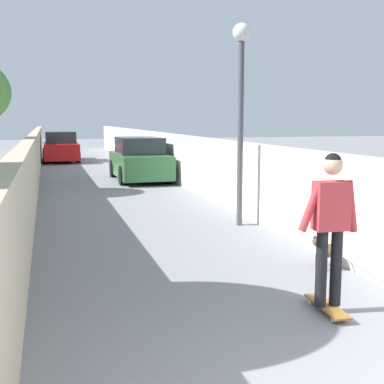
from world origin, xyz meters
TOP-DOWN VIEW (x-y plane):
  - ground_plane at (14.00, 0.00)m, footprint 80.00×80.00m
  - wall_left at (12.00, 2.39)m, footprint 48.00×0.30m
  - fence_right at (12.00, -2.39)m, footprint 48.00×0.30m
  - lamp_post at (6.97, -1.84)m, footprint 0.36×0.36m
  - skateboard at (2.22, -1.06)m, footprint 0.81×0.26m
  - person_skateboarder at (2.22, -1.06)m, footprint 0.25×0.71m
  - dog at (3.80, -1.94)m, footprint 1.89×1.01m
  - car_near at (15.27, -1.24)m, footprint 3.98×1.80m
  - car_far at (24.51, 1.24)m, footprint 4.30×1.80m

SIDE VIEW (x-z plane):
  - ground_plane at x=14.00m, z-range 0.00..0.00m
  - skateboard at x=2.22m, z-range 0.03..0.11m
  - dog at x=3.80m, z-range -0.25..0.80m
  - car_near at x=15.27m, z-range -0.06..1.48m
  - car_far at x=24.51m, z-range -0.05..1.49m
  - wall_left at x=12.00m, z-range 0.00..1.65m
  - fence_right at x=12.00m, z-range 0.00..1.65m
  - person_skateboarder at x=2.22m, z-range 0.24..1.97m
  - lamp_post at x=6.97m, z-range 0.77..4.83m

